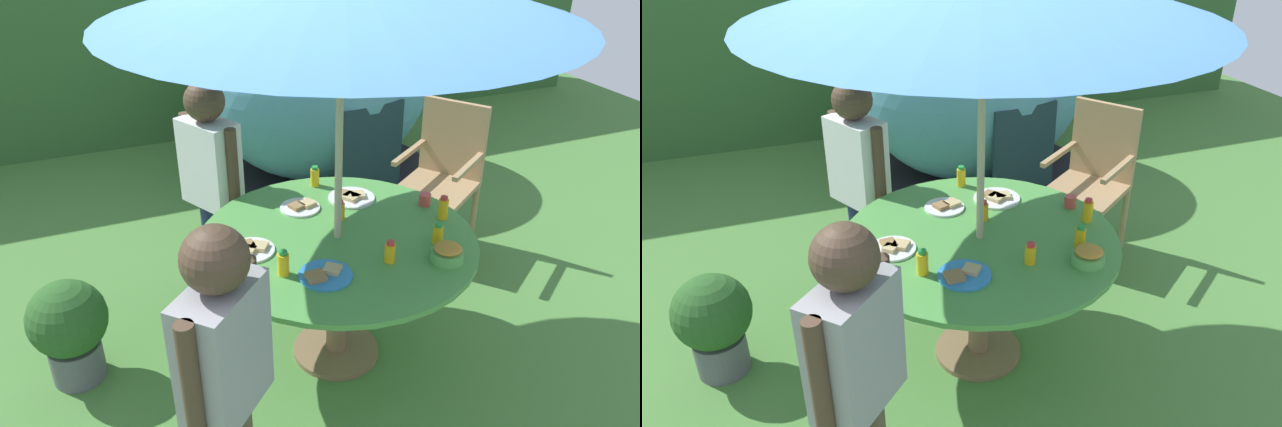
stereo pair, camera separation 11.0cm
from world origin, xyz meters
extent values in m
cube|color=#477A38|center=(0.00, 0.00, -0.01)|extent=(10.00, 10.00, 0.02)
cube|color=#33602D|center=(0.00, 3.77, 1.09)|extent=(9.00, 0.70, 2.18)
cylinder|color=brown|center=(0.00, 0.00, 0.01)|extent=(0.47, 0.47, 0.03)
cylinder|color=brown|center=(0.00, 0.00, 0.36)|extent=(0.11, 0.11, 0.71)
cylinder|color=#519E47|center=(0.00, 0.00, 0.73)|extent=(1.38, 1.38, 0.03)
cylinder|color=#B7AD8C|center=(0.00, 0.00, 1.04)|extent=(0.04, 0.04, 2.08)
cylinder|color=tan|center=(0.74, 0.76, 0.23)|extent=(0.04, 0.04, 0.46)
cylinder|color=tan|center=(0.98, 0.42, 0.23)|extent=(0.04, 0.04, 0.46)
cylinder|color=tan|center=(1.11, 1.02, 0.23)|extent=(0.04, 0.04, 0.46)
cylinder|color=tan|center=(1.35, 0.68, 0.23)|extent=(0.04, 0.04, 0.46)
cube|color=tan|center=(1.04, 0.72, 0.48)|extent=(0.66, 0.65, 0.04)
cube|color=tan|center=(1.23, 0.85, 0.76)|extent=(0.29, 0.39, 0.52)
cube|color=tan|center=(0.93, 0.89, 0.69)|extent=(0.43, 0.31, 0.03)
cube|color=tan|center=(1.16, 0.55, 0.69)|extent=(0.43, 0.31, 0.03)
ellipsoid|color=teal|center=(0.83, 2.22, 0.82)|extent=(2.18, 1.82, 1.65)
cylinder|color=black|center=(0.83, 2.22, 0.01)|extent=(2.30, 2.30, 0.01)
cube|color=#1A313A|center=(0.95, 1.49, 0.45)|extent=(0.55, 0.12, 0.74)
cylinder|color=#595960|center=(-1.32, 0.34, 0.11)|extent=(0.27, 0.27, 0.21)
sphere|color=#285623|center=(-1.32, 0.34, 0.38)|extent=(0.40, 0.40, 0.40)
cylinder|color=navy|center=(-0.46, 0.91, 0.30)|extent=(0.08, 0.08, 0.61)
cylinder|color=navy|center=(-0.40, 0.78, 0.30)|extent=(0.08, 0.08, 0.61)
cube|color=white|center=(-0.43, 0.85, 0.86)|extent=(0.33, 0.40, 0.51)
cylinder|color=#4C3828|center=(-0.52, 1.02, 0.89)|extent=(0.07, 0.07, 0.46)
cylinder|color=#4C3828|center=(-0.34, 0.67, 0.89)|extent=(0.07, 0.07, 0.46)
sphere|color=#4C3828|center=(-0.43, 0.85, 1.23)|extent=(0.23, 0.23, 0.23)
cube|color=#99999E|center=(-0.76, -0.75, 0.87)|extent=(0.39, 0.39, 0.52)
cylinder|color=#4C3828|center=(-0.91, -0.89, 0.90)|extent=(0.07, 0.07, 0.47)
cylinder|color=#4C3828|center=(-0.62, -0.61, 0.90)|extent=(0.07, 0.07, 0.47)
sphere|color=#4C3828|center=(-0.76, -0.75, 1.25)|extent=(0.23, 0.23, 0.23)
cylinder|color=#66B259|center=(0.38, -0.39, 0.77)|extent=(0.15, 0.15, 0.05)
ellipsoid|color=gold|center=(0.38, -0.39, 0.81)|extent=(0.13, 0.13, 0.04)
cylinder|color=white|center=(0.24, 0.34, 0.75)|extent=(0.26, 0.26, 0.01)
cube|color=tan|center=(0.27, 0.34, 0.76)|extent=(0.10, 0.10, 0.02)
cube|color=#9E7547|center=(0.21, 0.37, 0.76)|extent=(0.10, 0.10, 0.02)
cube|color=tan|center=(0.23, 0.33, 0.76)|extent=(0.12, 0.12, 0.02)
cylinder|color=#338CD8|center=(-0.19, -0.29, 0.75)|extent=(0.25, 0.25, 0.01)
cube|color=tan|center=(-0.15, -0.28, 0.76)|extent=(0.10, 0.10, 0.02)
cube|color=#9E7547|center=(-0.24, -0.31, 0.76)|extent=(0.08, 0.08, 0.02)
cylinder|color=white|center=(-0.07, 0.34, 0.75)|extent=(0.22, 0.22, 0.01)
cube|color=tan|center=(-0.03, 0.35, 0.76)|extent=(0.09, 0.09, 0.02)
cube|color=#9E7547|center=(-0.09, 0.34, 0.76)|extent=(0.09, 0.09, 0.02)
cylinder|color=white|center=(-0.44, 0.03, 0.75)|extent=(0.23, 0.23, 0.01)
cube|color=tan|center=(-0.40, 0.03, 0.76)|extent=(0.11, 0.11, 0.02)
cube|color=#9E7547|center=(-0.45, 0.06, 0.76)|extent=(0.07, 0.07, 0.02)
cube|color=tan|center=(-0.45, 0.02, 0.76)|extent=(0.09, 0.09, 0.02)
cylinder|color=yellow|center=(0.43, -0.23, 0.79)|extent=(0.05, 0.05, 0.09)
cylinder|color=green|center=(0.43, -0.23, 0.84)|extent=(0.04, 0.04, 0.02)
cylinder|color=yellow|center=(0.13, -0.30, 0.79)|extent=(0.05, 0.05, 0.09)
cylinder|color=red|center=(0.13, -0.30, 0.84)|extent=(0.04, 0.04, 0.02)
cylinder|color=yellow|center=(-0.36, -0.21, 0.79)|extent=(0.05, 0.05, 0.11)
cylinder|color=green|center=(-0.36, -0.21, 0.86)|extent=(0.04, 0.04, 0.02)
cylinder|color=yellow|center=(0.08, 0.16, 0.79)|extent=(0.05, 0.05, 0.09)
cylinder|color=red|center=(0.08, 0.16, 0.84)|extent=(0.04, 0.04, 0.02)
cylinder|color=yellow|center=(0.11, 0.58, 0.79)|extent=(0.05, 0.05, 0.10)
cylinder|color=green|center=(0.11, 0.58, 0.85)|extent=(0.04, 0.04, 0.02)
cylinder|color=yellow|center=(0.58, -0.04, 0.80)|extent=(0.05, 0.05, 0.11)
cylinder|color=red|center=(0.58, -0.04, 0.86)|extent=(0.04, 0.04, 0.02)
cylinder|color=#E04C47|center=(0.58, 0.13, 0.77)|extent=(0.06, 0.06, 0.06)
camera|label=1|loc=(-1.08, -2.40, 2.32)|focal=34.74mm
camera|label=2|loc=(-0.98, -2.44, 2.32)|focal=34.74mm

